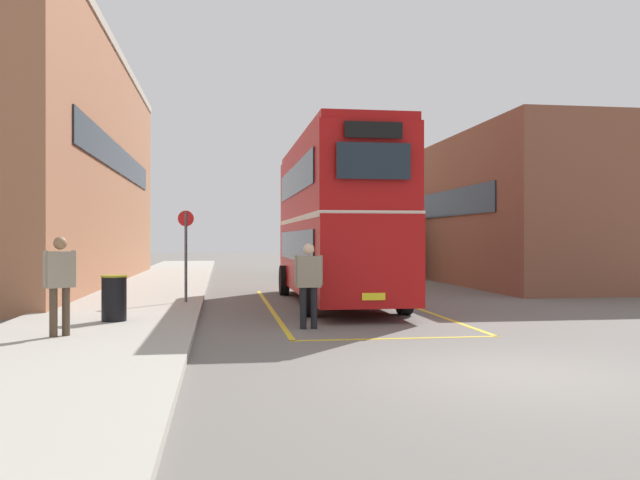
{
  "coord_description": "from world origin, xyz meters",
  "views": [
    {
      "loc": [
        -3.99,
        -8.87,
        1.89
      ],
      "look_at": [
        -0.95,
        11.6,
        1.86
      ],
      "focal_mm": 37.48,
      "sensor_mm": 36.0,
      "label": 1
    }
  ],
  "objects_px": {
    "pedestrian_waiting_near": "(60,278)",
    "litter_bin": "(114,298)",
    "bus_stop_sign": "(186,247)",
    "double_decker_bus": "(335,218)",
    "pedestrian_boarding": "(309,279)",
    "single_deck_bus": "(360,244)"
  },
  "relations": [
    {
      "from": "double_decker_bus",
      "to": "litter_bin",
      "type": "xyz_separation_m",
      "value": [
        -5.57,
        -4.54,
        -1.88
      ]
    },
    {
      "from": "litter_bin",
      "to": "bus_stop_sign",
      "type": "height_order",
      "value": "bus_stop_sign"
    },
    {
      "from": "litter_bin",
      "to": "pedestrian_waiting_near",
      "type": "bearing_deg",
      "value": -105.87
    },
    {
      "from": "pedestrian_waiting_near",
      "to": "bus_stop_sign",
      "type": "bearing_deg",
      "value": 73.36
    },
    {
      "from": "pedestrian_waiting_near",
      "to": "bus_stop_sign",
      "type": "height_order",
      "value": "bus_stop_sign"
    },
    {
      "from": "double_decker_bus",
      "to": "pedestrian_boarding",
      "type": "xyz_separation_m",
      "value": [
        -1.49,
        -5.36,
        -1.46
      ]
    },
    {
      "from": "pedestrian_boarding",
      "to": "pedestrian_waiting_near",
      "type": "distance_m",
      "value": 4.88
    },
    {
      "from": "pedestrian_waiting_near",
      "to": "litter_bin",
      "type": "height_order",
      "value": "pedestrian_waiting_near"
    },
    {
      "from": "pedestrian_boarding",
      "to": "litter_bin",
      "type": "bearing_deg",
      "value": 168.7
    },
    {
      "from": "double_decker_bus",
      "to": "single_deck_bus",
      "type": "relative_size",
      "value": 1.05
    },
    {
      "from": "double_decker_bus",
      "to": "bus_stop_sign",
      "type": "height_order",
      "value": "double_decker_bus"
    },
    {
      "from": "single_deck_bus",
      "to": "pedestrian_boarding",
      "type": "bearing_deg",
      "value": -104.79
    },
    {
      "from": "double_decker_bus",
      "to": "pedestrian_waiting_near",
      "type": "distance_m",
      "value": 9.21
    },
    {
      "from": "pedestrian_waiting_near",
      "to": "bus_stop_sign",
      "type": "xyz_separation_m",
      "value": [
        1.9,
        6.37,
        0.49
      ]
    },
    {
      "from": "pedestrian_waiting_near",
      "to": "bus_stop_sign",
      "type": "relative_size",
      "value": 0.71
    },
    {
      "from": "litter_bin",
      "to": "bus_stop_sign",
      "type": "xyz_separation_m",
      "value": [
        1.29,
        4.21,
        1.05
      ]
    },
    {
      "from": "single_deck_bus",
      "to": "bus_stop_sign",
      "type": "relative_size",
      "value": 3.74
    },
    {
      "from": "pedestrian_boarding",
      "to": "bus_stop_sign",
      "type": "xyz_separation_m",
      "value": [
        -2.79,
        5.02,
        0.62
      ]
    },
    {
      "from": "single_deck_bus",
      "to": "litter_bin",
      "type": "height_order",
      "value": "single_deck_bus"
    },
    {
      "from": "double_decker_bus",
      "to": "pedestrian_boarding",
      "type": "bearing_deg",
      "value": -105.55
    },
    {
      "from": "pedestrian_boarding",
      "to": "litter_bin",
      "type": "xyz_separation_m",
      "value": [
        -4.08,
        0.82,
        -0.42
      ]
    },
    {
      "from": "double_decker_bus",
      "to": "bus_stop_sign",
      "type": "relative_size",
      "value": 3.94
    }
  ]
}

